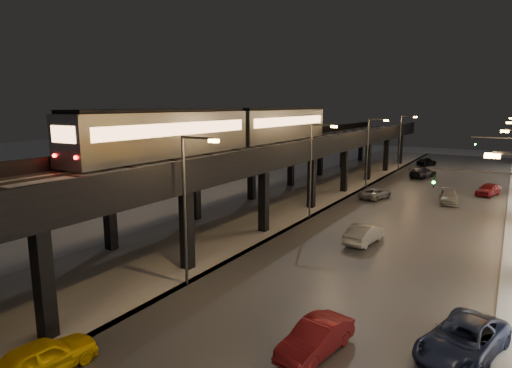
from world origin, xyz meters
The scene contains 20 objects.
road_surface centered at (7.50, 35.00, 0.03)m, with size 17.00×120.00×0.06m, color #46474D.
under_viaduct_pavement centered at (-6.00, 35.00, 0.03)m, with size 11.00×120.00×0.06m, color #9FA1A8.
elevated_viaduct centered at (-6.00, 31.84, 5.62)m, with size 9.00×100.00×6.30m.
viaduct_trackbed centered at (-6.01, 31.97, 6.39)m, with size 8.40×100.00×0.32m.
viaduct_parapet_streetside centered at (-1.65, 32.00, 6.85)m, with size 0.30×100.00×1.10m, color black.
viaduct_parapet_far centered at (-10.35, 32.00, 6.85)m, with size 0.30×100.00×1.10m, color black.
streetlight_left_1 centered at (-0.43, 13.00, 5.24)m, with size 2.57×0.28×9.00m.
streetlight_left_2 centered at (-0.43, 31.00, 5.24)m, with size 2.57×0.28×9.00m.
streetlight_left_3 centered at (-0.43, 49.00, 5.24)m, with size 2.57×0.28×9.00m.
streetlight_left_4 centered at (-0.43, 67.00, 5.24)m, with size 2.57×0.28×9.00m.
subway_train centered at (-8.50, 29.87, 8.50)m, with size 3.16×38.13×3.78m.
car_taxi centered at (0.15, 3.18, 0.73)m, with size 1.71×4.26×1.45m, color yellow.
car_near_white centered at (6.11, 26.16, 0.75)m, with size 1.60×4.58×1.51m, color gray.
car_mid_silver centered at (2.35, 42.71, 0.64)m, with size 2.12×4.59×1.28m, color gray.
car_mid_dark centered at (4.16, 60.93, 0.77)m, with size 2.16×5.31×1.54m, color black.
car_far_white centered at (2.47, 74.46, 0.75)m, with size 1.77×4.40×1.50m, color black.
car_onc_silver centered at (8.91, 10.19, 0.71)m, with size 1.50×4.31×1.42m, color maroon.
car_onc_dark centered at (14.37, 13.24, 0.75)m, with size 2.50×5.43×1.51m, color #161F40.
car_onc_white centered at (9.88, 44.64, 0.68)m, with size 1.90×4.67×1.36m, color gray.
car_onc_red centered at (13.36, 51.41, 0.74)m, with size 1.75×4.35×1.48m, color maroon.
Camera 1 is at (15.46, -5.68, 10.70)m, focal length 30.00 mm.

